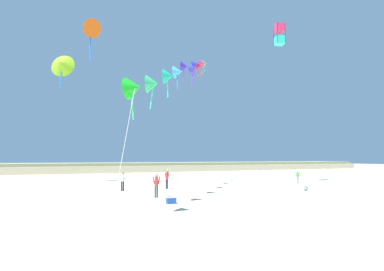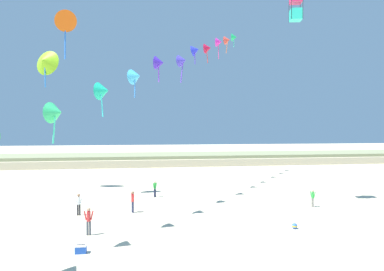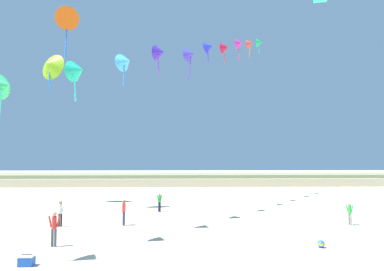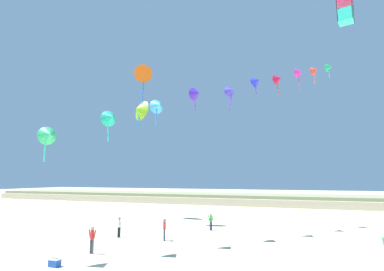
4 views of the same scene
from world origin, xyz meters
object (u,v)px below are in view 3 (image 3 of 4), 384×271
Objects in this scene: person_far_right at (124,210)px; large_kite_low_lead at (67,18)px; person_near_right at (350,212)px; beach_cooler at (27,261)px; beach_ball at (321,244)px; person_far_left at (54,226)px; person_mid_center at (159,201)px; large_kite_mid_trail at (50,65)px; person_near_left at (60,212)px.

large_kite_low_lead is at bearing 132.26° from person_far_right.
large_kite_low_lead is at bearing 160.52° from person_near_right.
beach_ball is at bearing 10.36° from beach_cooler.
person_far_left is 13.02m from beach_ball.
person_mid_center is at bearing 126.02° from beach_ball.
person_far_left is at bearing 177.10° from beach_ball.
large_kite_mid_trail is at bearing 154.60° from person_near_right.
beach_cooler is 13.17m from beach_ball.
person_near_right reaches higher than beach_ball.
person_far_left is 5.87m from person_far_right.
person_far_left is at bearing 90.56° from beach_cooler.
large_kite_mid_trail is at bearing 155.21° from person_mid_center.
large_kite_mid_trail is (-11.08, 5.12, 12.55)m from person_mid_center.
person_near_right is at bearing -25.40° from large_kite_mid_trail.
person_mid_center is (5.94, 5.94, -0.04)m from person_near_left.
beach_ball is (-4.20, -5.49, -0.68)m from person_near_right.
beach_cooler is at bearing -107.72° from person_mid_center.
person_mid_center is 14.42m from beach_ball.
large_kite_mid_trail is 11.29× the size of beach_ball.
large_kite_mid_trail reaches higher than person_far_left.
person_near_left reaches higher than person_near_right.
person_far_left reaches higher than beach_ball.
beach_cooler is at bearing -169.64° from beach_ball.
large_kite_low_lead reaches higher than person_far_right.
person_far_right is 18.87m from large_kite_mid_trail.
large_kite_low_lead reaches higher than person_near_right.
beach_cooler is (-2.51, -8.32, -0.74)m from person_far_right.
person_far_right is at bearing 64.34° from person_far_left.
large_kite_mid_trail is (-5.14, 11.05, 12.51)m from person_near_left.
large_kite_low_lead is 8.21× the size of beach_cooler.
person_mid_center is 6.03m from person_far_right.
large_kite_mid_trail reaches higher than beach_cooler.
large_kite_mid_trail is 28.97m from beach_ball.
person_far_right reaches higher than person_mid_center.
person_far_left is (1.43, -5.05, 0.05)m from person_near_left.
beach_cooler is at bearing -70.97° from large_kite_mid_trail.
beach_ball is (16.75, -12.90, -16.41)m from large_kite_low_lead.
large_kite_mid_trail is at bearing 109.03° from beach_cooler.
person_far_left is (-4.51, -10.99, 0.08)m from person_mid_center.
large_kite_mid_trail is at bearing 114.93° from person_near_left.
person_near_left is at bearing -71.96° from large_kite_low_lead.
person_near_right is 6.95m from beach_ball.
person_near_right is 0.95× the size of person_mid_center.
person_far_left is at bearing -67.81° from large_kite_mid_trail.
person_near_left is 2.81× the size of beach_cooler.
person_mid_center is at bearing 70.95° from person_far_right.
large_kite_mid_trail is (-9.11, 10.82, 12.49)m from person_far_right.
person_near_right is at bearing -25.93° from person_mid_center.
person_mid_center is 0.38× the size of large_kite_mid_trail.
large_kite_mid_trail is (-6.57, 16.11, 12.46)m from person_far_left.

